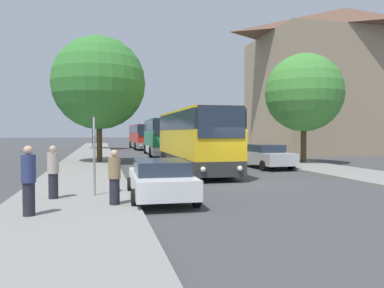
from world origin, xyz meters
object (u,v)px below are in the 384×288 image
tree_left_far (93,103)px  parked_car_right_far (185,145)px  bus_stop_sign (94,147)px  pedestrian_waiting_far (53,172)px  parked_car_right_near (266,156)px  pedestrian_waiting_near (114,177)px  tree_right_near (304,93)px  bus_rear (142,136)px  parked_car_left_curb (160,179)px  bus_front (194,140)px  pedestrian_walking_back (29,180)px  bus_middle (160,136)px  tree_left_near (99,83)px

tree_left_far → parked_car_right_far: bearing=-32.3°
parked_car_right_far → tree_left_far: bearing=-34.3°
bus_stop_sign → pedestrian_waiting_far: bearing=-165.9°
parked_car_right_near → pedestrian_waiting_near: bearing=45.2°
tree_right_near → pedestrian_waiting_far: bearing=-144.1°
parked_car_right_far → bus_stop_sign: 32.71m
bus_rear → tree_right_near: 28.81m
parked_car_left_curb → pedestrian_waiting_far: pedestrian_waiting_far is taller
pedestrian_waiting_near → pedestrian_waiting_far: pedestrian_waiting_far is taller
bus_front → pedestrian_walking_back: bus_front is taller
bus_front → bus_middle: (0.43, 15.53, 0.00)m
parked_car_right_far → pedestrian_walking_back: pedestrian_walking_back is taller
bus_middle → tree_right_near: 15.46m
parked_car_left_curb → tree_right_near: (12.03, 11.47, 4.35)m
pedestrian_waiting_near → tree_left_near: 17.46m
bus_rear → parked_car_right_near: 29.76m
bus_middle → tree_left_near: bearing=-121.8°
parked_car_right_near → tree_left_near: size_ratio=0.51×
bus_front → pedestrian_waiting_near: (-4.84, -9.77, -0.90)m
tree_left_far → tree_right_near: size_ratio=1.13×
parked_car_left_curb → pedestrian_waiting_far: 3.45m
bus_middle → parked_car_left_curb: bus_middle is taller
bus_front → parked_car_left_curb: bearing=-110.6°
parked_car_right_far → bus_stop_sign: size_ratio=1.74×
parked_car_left_curb → bus_stop_sign: bearing=166.4°
bus_rear → parked_car_right_near: (4.69, -29.37, -0.97)m
parked_car_right_far → tree_left_near: (-10.00, -16.13, 5.12)m
bus_front → tree_right_near: tree_right_near is taller
bus_middle → parked_car_right_far: size_ratio=2.37×
bus_stop_sign → tree_left_far: 38.21m
bus_rear → tree_left_far: size_ratio=1.39×
bus_front → pedestrian_waiting_near: bus_front is taller
pedestrian_waiting_far → bus_rear: bearing=48.3°
parked_car_right_far → tree_left_near: tree_left_near is taller
pedestrian_waiting_far → tree_left_near: tree_left_near is taller
bus_stop_sign → tree_left_far: bearing=91.2°
bus_middle → bus_rear: 14.69m
pedestrian_waiting_far → pedestrian_walking_back: 2.50m
bus_front → parked_car_right_far: 23.61m
tree_right_near → parked_car_right_near: bearing=-151.8°
bus_middle → bus_front: bearing=-89.4°
bus_rear → parked_car_right_far: bearing=-59.0°
pedestrian_walking_back → tree_left_near: (1.66, 17.75, 4.79)m
bus_rear → tree_left_far: bearing=-178.6°
pedestrian_waiting_near → tree_left_far: size_ratio=0.19×
parked_car_right_far → bus_stop_sign: bus_stop_sign is taller
parked_car_right_far → pedestrian_waiting_far: size_ratio=2.70×
bus_rear → bus_stop_sign: bus_rear is taller
bus_middle → pedestrian_walking_back: (-7.45, -26.31, -0.80)m
bus_rear → tree_right_near: size_ratio=1.57×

